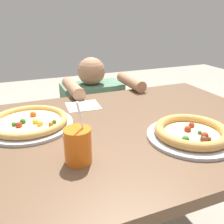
{
  "coord_description": "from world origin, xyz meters",
  "views": [
    {
      "loc": [
        -0.44,
        -0.85,
        1.19
      ],
      "look_at": [
        -0.06,
        0.09,
        0.78
      ],
      "focal_mm": 40.09,
      "sensor_mm": 36.0,
      "label": 1
    }
  ],
  "objects_px": {
    "pizza_far": "(29,122)",
    "diner_seated": "(93,128)",
    "drink_cup_colored": "(78,145)",
    "pizza_near": "(191,133)"
  },
  "relations": [
    {
      "from": "pizza_near",
      "to": "pizza_far",
      "type": "relative_size",
      "value": 0.92
    },
    {
      "from": "pizza_near",
      "to": "drink_cup_colored",
      "type": "height_order",
      "value": "drink_cup_colored"
    },
    {
      "from": "pizza_near",
      "to": "drink_cup_colored",
      "type": "xyz_separation_m",
      "value": [
        -0.43,
        0.01,
        0.04
      ]
    },
    {
      "from": "drink_cup_colored",
      "to": "pizza_near",
      "type": "bearing_deg",
      "value": -0.81
    },
    {
      "from": "pizza_far",
      "to": "drink_cup_colored",
      "type": "relative_size",
      "value": 1.8
    },
    {
      "from": "drink_cup_colored",
      "to": "pizza_far",
      "type": "bearing_deg",
      "value": 109.99
    },
    {
      "from": "pizza_far",
      "to": "drink_cup_colored",
      "type": "distance_m",
      "value": 0.35
    },
    {
      "from": "pizza_near",
      "to": "pizza_far",
      "type": "distance_m",
      "value": 0.64
    },
    {
      "from": "pizza_far",
      "to": "diner_seated",
      "type": "bearing_deg",
      "value": 52.05
    },
    {
      "from": "diner_seated",
      "to": "pizza_near",
      "type": "bearing_deg",
      "value": -84.54
    }
  ]
}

